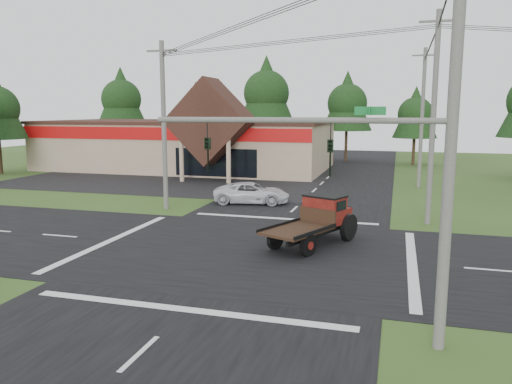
% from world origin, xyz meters
% --- Properties ---
extents(ground, '(120.00, 120.00, 0.00)m').
position_xyz_m(ground, '(0.00, 0.00, 0.00)').
color(ground, '#2F491A').
rests_on(ground, ground).
extents(road_ns, '(12.00, 120.00, 0.02)m').
position_xyz_m(road_ns, '(0.00, 0.00, 0.01)').
color(road_ns, black).
rests_on(road_ns, ground).
extents(road_ew, '(120.00, 12.00, 0.02)m').
position_xyz_m(road_ew, '(0.00, 0.00, 0.01)').
color(road_ew, black).
rests_on(road_ew, ground).
extents(parking_apron, '(28.00, 14.00, 0.02)m').
position_xyz_m(parking_apron, '(-14.00, 19.00, 0.01)').
color(parking_apron, black).
rests_on(parking_apron, ground).
extents(cvs_building, '(30.40, 18.20, 9.19)m').
position_xyz_m(cvs_building, '(-15.70, 29.57, 2.78)').
color(cvs_building, tan).
rests_on(cvs_building, ground).
extents(traffic_signal_mast, '(8.12, 0.24, 7.00)m').
position_xyz_m(traffic_signal_mast, '(5.82, -7.50, 4.43)').
color(traffic_signal_mast, '#595651').
rests_on(traffic_signal_mast, ground).
extents(utility_pole_nr, '(2.00, 0.30, 11.00)m').
position_xyz_m(utility_pole_nr, '(7.50, -7.50, 5.64)').
color(utility_pole_nr, '#595651').
rests_on(utility_pole_nr, ground).
extents(utility_pole_nw, '(2.00, 0.30, 10.50)m').
position_xyz_m(utility_pole_nw, '(-8.00, 8.00, 5.39)').
color(utility_pole_nw, '#595651').
rests_on(utility_pole_nw, ground).
extents(utility_pole_ne, '(2.00, 0.30, 11.50)m').
position_xyz_m(utility_pole_ne, '(8.00, 8.00, 5.89)').
color(utility_pole_ne, '#595651').
rests_on(utility_pole_ne, ground).
extents(utility_pole_n, '(2.00, 0.30, 11.20)m').
position_xyz_m(utility_pole_n, '(8.00, 22.00, 5.74)').
color(utility_pole_n, '#595651').
rests_on(utility_pole_n, ground).
extents(tree_row_a, '(6.72, 6.72, 12.12)m').
position_xyz_m(tree_row_a, '(-30.00, 40.00, 8.05)').
color(tree_row_a, '#332316').
rests_on(tree_row_a, ground).
extents(tree_row_b, '(5.60, 5.60, 10.10)m').
position_xyz_m(tree_row_b, '(-20.00, 42.00, 6.70)').
color(tree_row_b, '#332316').
rests_on(tree_row_b, ground).
extents(tree_row_c, '(7.28, 7.28, 13.13)m').
position_xyz_m(tree_row_c, '(-10.00, 41.00, 8.72)').
color(tree_row_c, '#332316').
rests_on(tree_row_c, ground).
extents(tree_row_d, '(6.16, 6.16, 11.11)m').
position_xyz_m(tree_row_d, '(0.00, 42.00, 7.38)').
color(tree_row_d, '#332316').
rests_on(tree_row_d, ground).
extents(tree_row_e, '(5.04, 5.04, 9.09)m').
position_xyz_m(tree_row_e, '(8.00, 40.00, 6.03)').
color(tree_row_e, '#332316').
rests_on(tree_row_e, ground).
extents(antique_flatbed_truck, '(4.16, 5.87, 2.30)m').
position_xyz_m(antique_flatbed_truck, '(2.51, 1.74, 1.15)').
color(antique_flatbed_truck, '#520B0C').
rests_on(antique_flatbed_truck, ground).
extents(white_pickup, '(5.45, 3.19, 1.42)m').
position_xyz_m(white_pickup, '(-3.23, 11.38, 0.71)').
color(white_pickup, silver).
rests_on(white_pickup, ground).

